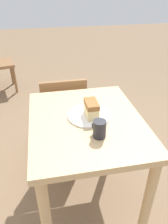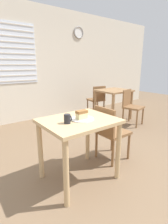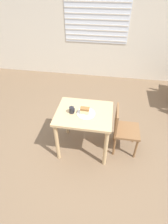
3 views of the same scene
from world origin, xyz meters
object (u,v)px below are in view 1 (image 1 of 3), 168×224
Objects in this scene: chair_near_window at (64,112)px; plate at (89,115)px; coffee_mug at (99,129)px; cake_slice at (91,109)px; dining_table_near at (86,137)px.

plate is at bearing 100.45° from chair_near_window.
coffee_mug is (-0.80, -0.12, 0.37)m from chair_near_window.
cake_slice is 0.19m from coffee_mug.
cake_slice is at bearing -141.48° from plate.
plate is 2.66× the size of coffee_mug.
cake_slice is 1.28× the size of coffee_mug.
dining_table_near is at bearing 11.53° from coffee_mug.
cake_slice is (0.02, -0.04, 0.20)m from dining_table_near.
coffee_mug is at bearing -176.71° from plate.
coffee_mug is at bearing -179.85° from cake_slice.
coffee_mug is at bearing 98.61° from chair_near_window.
plate is (-0.59, -0.11, 0.32)m from chair_near_window.
dining_table_near is 3.11× the size of plate.
plate is at bearing 3.29° from coffee_mug.
cake_slice is (-0.61, -0.12, 0.38)m from chair_near_window.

